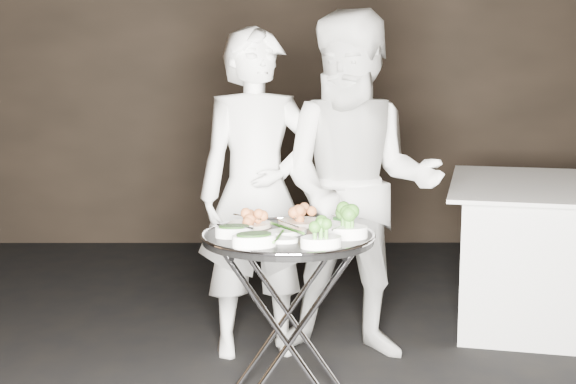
{
  "coord_description": "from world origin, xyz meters",
  "views": [
    {
      "loc": [
        0.17,
        -3.11,
        1.51
      ],
      "look_at": [
        0.18,
        0.33,
        0.95
      ],
      "focal_mm": 50.0,
      "sensor_mm": 36.0,
      "label": 1
    }
  ],
  "objects_px": {
    "serving_tray": "(288,237)",
    "waiter_left": "(257,194)",
    "dining_table": "(573,252)",
    "waiter_right": "(358,187)",
    "tray_stand": "(288,316)"
  },
  "relations": [
    {
      "from": "serving_tray",
      "to": "dining_table",
      "type": "xyz_separation_m",
      "value": [
        1.68,
        1.27,
        -0.38
      ]
    },
    {
      "from": "tray_stand",
      "to": "serving_tray",
      "type": "xyz_separation_m",
      "value": [
        -0.0,
        0.0,
        0.35
      ]
    },
    {
      "from": "serving_tray",
      "to": "waiter_left",
      "type": "bearing_deg",
      "value": 101.62
    },
    {
      "from": "serving_tray",
      "to": "waiter_right",
      "type": "relative_size",
      "value": 0.42
    },
    {
      "from": "tray_stand",
      "to": "waiter_left",
      "type": "relative_size",
      "value": 0.46
    },
    {
      "from": "serving_tray",
      "to": "waiter_right",
      "type": "bearing_deg",
      "value": 63.16
    },
    {
      "from": "tray_stand",
      "to": "waiter_left",
      "type": "xyz_separation_m",
      "value": [
        -0.15,
        0.75,
        0.41
      ]
    },
    {
      "from": "serving_tray",
      "to": "waiter_left",
      "type": "height_order",
      "value": "waiter_left"
    },
    {
      "from": "waiter_right",
      "to": "serving_tray",
      "type": "bearing_deg",
      "value": -106.49
    },
    {
      "from": "serving_tray",
      "to": "waiter_left",
      "type": "relative_size",
      "value": 0.44
    },
    {
      "from": "waiter_right",
      "to": "tray_stand",
      "type": "bearing_deg",
      "value": -106.49
    },
    {
      "from": "serving_tray",
      "to": "dining_table",
      "type": "height_order",
      "value": "dining_table"
    },
    {
      "from": "tray_stand",
      "to": "waiter_left",
      "type": "bearing_deg",
      "value": 101.62
    },
    {
      "from": "tray_stand",
      "to": "serving_tray",
      "type": "height_order",
      "value": "serving_tray"
    },
    {
      "from": "tray_stand",
      "to": "waiter_left",
      "type": "distance_m",
      "value": 0.87
    }
  ]
}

